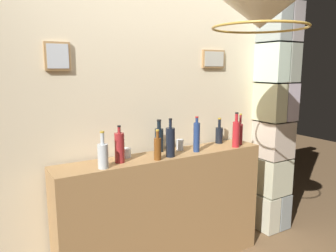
{
  "coord_description": "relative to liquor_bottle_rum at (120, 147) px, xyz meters",
  "views": [
    {
      "loc": [
        -1.34,
        -1.42,
        1.74
      ],
      "look_at": [
        0.0,
        0.81,
        1.28
      ],
      "focal_mm": 34.93,
      "sensor_mm": 36.0,
      "label": 1
    }
  ],
  "objects": [
    {
      "name": "panelled_rear_partition",
      "position": [
        0.41,
        0.26,
        0.36
      ],
      "size": [
        3.57,
        0.15,
        2.85
      ],
      "color": "beige",
      "rests_on": "ground"
    },
    {
      "name": "stone_pillar",
      "position": [
        1.77,
        0.09,
        0.26
      ],
      "size": [
        0.35,
        0.38,
        2.77
      ],
      "color": "beige",
      "rests_on": "ground"
    },
    {
      "name": "bar_shelf_unit",
      "position": [
        0.41,
        0.02,
        -0.63
      ],
      "size": [
        1.86,
        0.32,
        1.03
      ],
      "primitive_type": "cube",
      "color": "#9E7547",
      "rests_on": "ground"
    },
    {
      "name": "liquor_bottle_rum",
      "position": [
        0.0,
        0.0,
        0.0
      ],
      "size": [
        0.07,
        0.07,
        0.29
      ],
      "color": "maroon",
      "rests_on": "bar_shelf_unit"
    },
    {
      "name": "liquor_bottle_bourbon",
      "position": [
        1.1,
        -0.08,
        0.01
      ],
      "size": [
        0.06,
        0.06,
        0.32
      ],
      "color": "#A61F24",
      "rests_on": "bar_shelf_unit"
    },
    {
      "name": "liquor_bottle_gin",
      "position": [
        1.07,
        0.12,
        -0.03
      ],
      "size": [
        0.07,
        0.07,
        0.25
      ],
      "color": "black",
      "rests_on": "bar_shelf_unit"
    },
    {
      "name": "liquor_bottle_tequila",
      "position": [
        1.19,
        -0.04,
        -0.01
      ],
      "size": [
        0.05,
        0.05,
        0.3
      ],
      "color": "maroon",
      "rests_on": "bar_shelf_unit"
    },
    {
      "name": "liquor_bottle_mezcal",
      "position": [
        0.7,
        -0.04,
        0.01
      ],
      "size": [
        0.06,
        0.06,
        0.31
      ],
      "color": "navy",
      "rests_on": "bar_shelf_unit"
    },
    {
      "name": "liquor_bottle_whiskey",
      "position": [
        -0.16,
        -0.08,
        -0.02
      ],
      "size": [
        0.08,
        0.08,
        0.27
      ],
      "color": "#B3BBBE",
      "rests_on": "bar_shelf_unit"
    },
    {
      "name": "liquor_bottle_scotch",
      "position": [
        0.42,
        -0.06,
        0.01
      ],
      "size": [
        0.07,
        0.07,
        0.32
      ],
      "color": "black",
      "rests_on": "bar_shelf_unit"
    },
    {
      "name": "liquor_bottle_amaro",
      "position": [
        0.42,
        0.13,
        -0.01
      ],
      "size": [
        0.07,
        0.07,
        0.28
      ],
      "color": "black",
      "rests_on": "bar_shelf_unit"
    },
    {
      "name": "liquor_bottle_sherry",
      "position": [
        0.28,
        -0.08,
        -0.02
      ],
      "size": [
        0.06,
        0.06,
        0.24
      ],
      "color": "brown",
      "rests_on": "bar_shelf_unit"
    },
    {
      "name": "glass_tumbler_rocks",
      "position": [
        0.6,
        0.09,
        -0.07
      ],
      "size": [
        0.06,
        0.06,
        0.09
      ],
      "color": "silver",
      "rests_on": "bar_shelf_unit"
    },
    {
      "name": "glass_tumbler_highball",
      "position": [
        0.1,
        0.1,
        -0.08
      ],
      "size": [
        0.07,
        0.07,
        0.08
      ],
      "color": "silver",
      "rests_on": "bar_shelf_unit"
    },
    {
      "name": "pendant_lamp",
      "position": [
        0.67,
        -0.72,
        0.95
      ],
      "size": [
        0.61,
        0.61,
        0.55
      ],
      "color": "#EFE5C6"
    }
  ]
}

